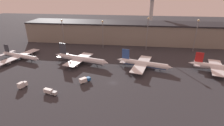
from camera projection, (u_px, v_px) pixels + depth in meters
ground at (113, 83)px, 104.70m from camera, size 600.00×600.00×0.00m
terminal_building at (124, 32)px, 183.59m from camera, size 202.12×30.51×20.74m
airplane_0 at (20, 56)px, 138.63m from camera, size 38.60×38.38×11.03m
airplane_1 at (81, 59)px, 130.55m from camera, size 45.38×30.26×14.38m
airplane_2 at (143, 64)px, 123.12m from camera, size 39.67×34.29×12.57m
airplane_3 at (219, 67)px, 117.83m from camera, size 38.52×30.72×12.20m
service_vehicle_0 at (84, 80)px, 104.51m from camera, size 6.42×6.80×3.21m
service_vehicle_1 at (50, 92)px, 92.83m from camera, size 8.06×4.05×2.92m
service_vehicle_2 at (22, 85)px, 98.64m from camera, size 3.62×5.58×3.79m
lamp_post_0 at (63, 30)px, 166.43m from camera, size 1.80×1.80×25.96m
lamp_post_1 at (103, 31)px, 161.83m from camera, size 1.80×1.80×25.90m
lamp_post_2 at (147, 30)px, 156.25m from camera, size 1.80×1.80×29.44m
lamp_post_3 at (196, 32)px, 151.46m from camera, size 1.80×1.80×28.59m
control_tower at (151, 11)px, 210.12m from camera, size 9.00×9.00×48.34m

